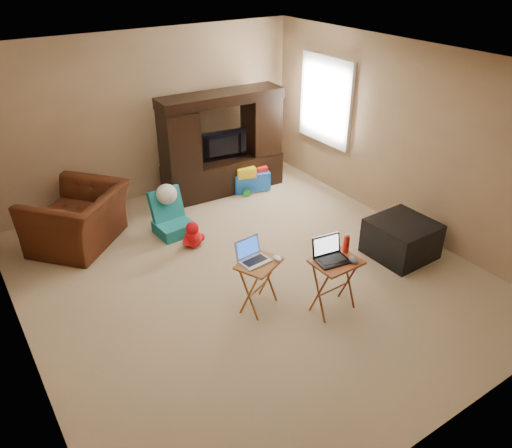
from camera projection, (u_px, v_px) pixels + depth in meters
floor at (247, 274)px, 6.09m from camera, size 5.50×5.50×0.00m
ceiling at (245, 64)px, 4.86m from camera, size 5.50×5.50×0.00m
wall_back at (147, 117)px, 7.47m from camera, size 5.00×0.00×5.00m
wall_front at (458, 318)px, 3.49m from camera, size 5.00×0.00×5.00m
wall_left at (1, 249)px, 4.27m from camera, size 0.00×5.50×5.50m
wall_right at (403, 138)px, 6.68m from camera, size 0.00×5.50×5.50m
window_pane at (327, 100)px, 7.72m from camera, size 0.00×1.20×1.20m
window_frame at (326, 100)px, 7.71m from camera, size 0.06×1.14×1.34m
entertainment_center at (223, 144)px, 7.75m from camera, size 1.98×0.60×1.60m
television at (224, 147)px, 7.74m from camera, size 0.82×0.22×0.47m
recliner at (78, 218)px, 6.53m from camera, size 1.57×1.55×0.77m
child_rocker at (173, 214)px, 6.79m from camera, size 0.50×0.56×0.62m
plush_toy at (193, 234)px, 6.56m from camera, size 0.33×0.28×0.37m
push_toy at (251, 177)px, 8.05m from camera, size 0.69×0.57×0.45m
ottoman at (401, 239)px, 6.36m from camera, size 0.76×0.76×0.48m
tray_table_left at (259, 285)px, 5.41m from camera, size 0.56×0.52×0.59m
tray_table_right at (334, 286)px, 5.36m from camera, size 0.50×0.40×0.64m
laptop_left at (255, 253)px, 5.21m from camera, size 0.33×0.29×0.24m
laptop_right at (333, 252)px, 5.14m from camera, size 0.37×0.32×0.24m
mouse_left at (277, 258)px, 5.29m from camera, size 0.09×0.13×0.05m
mouse_right at (354, 260)px, 5.17m from camera, size 0.10×0.14×0.05m
water_bottle at (346, 244)px, 5.31m from camera, size 0.06×0.06×0.20m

